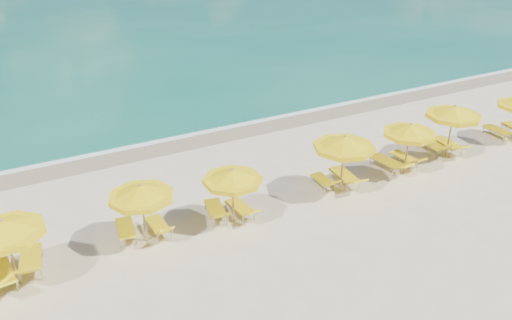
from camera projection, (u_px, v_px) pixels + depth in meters
ground_plane at (274, 202)px, 19.60m from camera, size 120.00×120.00×0.00m
ocean at (62, 14)px, 57.42m from camera, size 120.00×80.00×0.30m
wet_sand_band at (201, 137)px, 25.43m from camera, size 120.00×2.60×0.01m
foam_line at (195, 131)px, 26.06m from camera, size 120.00×1.20×0.03m
whitecap_near at (48, 101)px, 30.41m from camera, size 14.00×0.36×0.05m
whitecap_far at (211, 50)px, 41.96m from camera, size 18.00×0.30×0.05m
umbrella_1 at (5, 229)px, 14.41m from camera, size 3.03×3.03×2.32m
umbrella_2 at (141, 193)px, 16.45m from camera, size 2.20×2.20×2.23m
umbrella_3 at (233, 177)px, 17.53m from camera, size 2.82×2.82×2.20m
umbrella_4 at (344, 143)px, 19.48m from camera, size 2.51×2.51×2.49m
umbrella_5 at (410, 130)px, 21.05m from camera, size 3.03×3.03×2.32m
umbrella_6 at (454, 112)px, 22.51m from camera, size 2.87×2.87×2.51m
lounger_1_left at (3, 278)px, 15.13m from camera, size 0.86×2.06×0.84m
lounger_1_right at (32, 264)px, 15.72m from camera, size 0.92×2.04×0.91m
lounger_2_left at (126, 232)px, 17.34m from camera, size 0.84×1.88×0.74m
lounger_2_right at (159, 229)px, 17.55m from camera, size 0.63×1.68×0.80m
lounger_3_left at (216, 213)px, 18.47m from camera, size 0.96×1.89×0.83m
lounger_3_right at (241, 211)px, 18.63m from camera, size 0.74×1.81×0.74m
lounger_4_left at (323, 183)px, 20.60m from camera, size 0.62×1.61×0.74m
lounger_4_right at (345, 179)px, 20.79m from camera, size 0.92×2.12×0.82m
lounger_5_left at (387, 165)px, 22.02m from camera, size 0.86×2.11×0.76m
lounger_5_right at (404, 160)px, 22.49m from camera, size 0.61×1.80×0.73m
lounger_6_left at (433, 148)px, 23.60m from camera, size 0.82×1.97×0.92m
lounger_6_right at (448, 147)px, 23.73m from camera, size 0.94×2.12×0.80m
lounger_7_left at (498, 133)px, 25.25m from camera, size 0.75×1.97×0.77m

